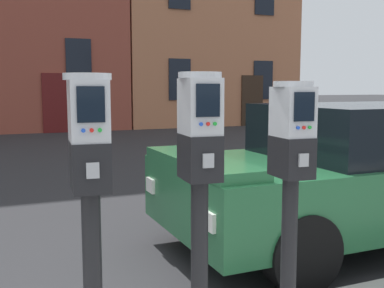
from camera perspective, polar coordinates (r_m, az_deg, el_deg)
The scene contains 5 objects.
parking_meter_near_kerb at distance 2.20m, azimuth -12.37°, elevation -3.91°, with size 0.23×0.26×1.52m.
parking_meter_twin_adjacent at distance 2.36m, azimuth 0.95°, elevation -2.80°, with size 0.23×0.26×1.53m.
parking_meter_end_of_row at distance 2.63m, azimuth 12.03°, elevation -2.57°, with size 0.23×0.26×1.49m.
parked_car_navy_coupe at distance 5.27m, azimuth 21.48°, elevation -2.81°, with size 4.44×1.88×1.42m.
townhouse_brownstone at distance 22.05m, azimuth 0.33°, elevation 16.36°, with size 7.54×5.95×10.41m.
Camera 1 is at (-1.09, -2.38, 1.59)m, focal length 43.60 mm.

